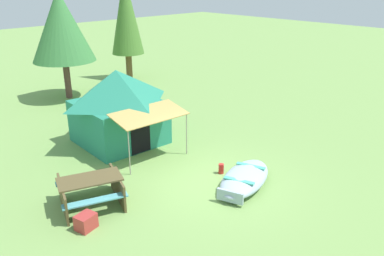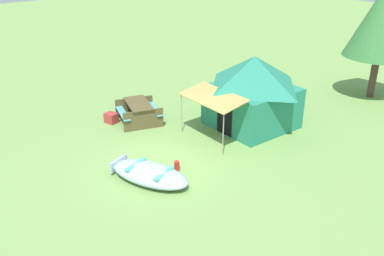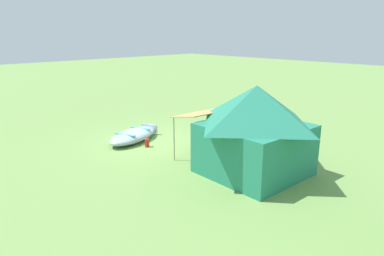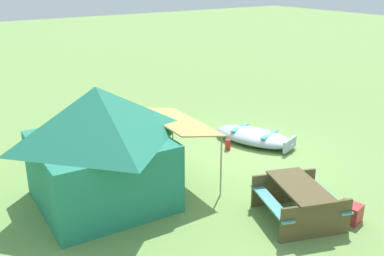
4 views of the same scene
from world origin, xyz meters
TOP-DOWN VIEW (x-y plane):
  - ground_plane at (0.00, 0.00)m, footprint 80.00×80.00m
  - beached_rowboat at (0.54, -0.88)m, footprint 2.77×1.94m
  - canvas_cabin_tent at (-0.23, 4.34)m, footprint 3.06×4.11m
  - picnic_table at (-3.23, 1.27)m, footprint 2.05×1.97m
  - cooler_box at (-3.88, 0.43)m, footprint 0.54×0.48m
  - fuel_can at (0.60, 0.09)m, footprint 0.20×0.20m
  - pine_tree_back_left at (5.59, 11.93)m, footprint 1.83×1.83m
  - pine_tree_back_right at (1.11, 10.80)m, footprint 2.97×2.97m

SIDE VIEW (x-z plane):
  - ground_plane at x=0.00m, z-range 0.00..0.00m
  - fuel_can at x=0.60m, z-range 0.00..0.31m
  - cooler_box at x=-3.88m, z-range 0.00..0.39m
  - beached_rowboat at x=0.54m, z-range 0.01..0.45m
  - picnic_table at x=-3.23m, z-range 0.10..0.89m
  - canvas_cabin_tent at x=-0.23m, z-range 0.05..2.74m
  - pine_tree_back_right at x=1.11m, z-range 0.91..6.08m
  - pine_tree_back_left at x=5.59m, z-range 0.70..6.67m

